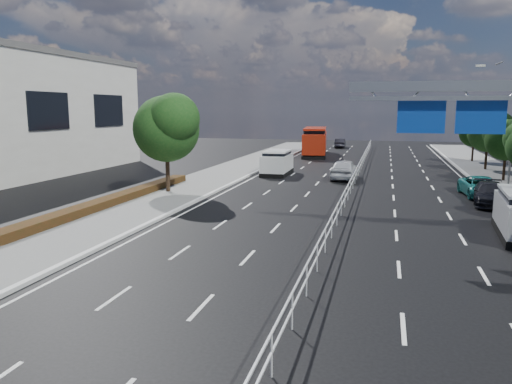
% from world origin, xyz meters
% --- Properties ---
extents(ground, '(160.00, 160.00, 0.00)m').
position_xyz_m(ground, '(0.00, 0.00, 0.00)').
color(ground, black).
rests_on(ground, ground).
extents(kerb_near, '(0.25, 140.00, 0.15)m').
position_xyz_m(kerb_near, '(-9.00, 0.00, 0.07)').
color(kerb_near, silver).
rests_on(kerb_near, ground).
extents(median_fence, '(0.05, 85.00, 1.02)m').
position_xyz_m(median_fence, '(0.00, 22.50, 0.53)').
color(median_fence, silver).
rests_on(median_fence, ground).
extents(hedge_near, '(1.00, 36.00, 0.44)m').
position_xyz_m(hedge_near, '(-13.30, 5.00, 0.36)').
color(hedge_near, black).
rests_on(hedge_near, sidewalk_near).
extents(overhead_gantry, '(10.24, 0.38, 7.45)m').
position_xyz_m(overhead_gantry, '(6.74, 10.05, 5.61)').
color(overhead_gantry, gray).
rests_on(overhead_gantry, ground).
extents(streetlight_far, '(2.78, 2.40, 9.00)m').
position_xyz_m(streetlight_far, '(10.50, 26.00, 5.21)').
color(streetlight_far, gray).
rests_on(streetlight_far, ground).
extents(near_tree_back, '(4.84, 4.51, 6.69)m').
position_xyz_m(near_tree_back, '(-11.94, 17.97, 4.61)').
color(near_tree_back, black).
rests_on(near_tree_back, ground).
extents(far_tree_f, '(3.52, 3.28, 5.02)m').
position_xyz_m(far_tree_f, '(11.24, 29.48, 3.49)').
color(far_tree_f, black).
rests_on(far_tree_f, ground).
extents(far_tree_g, '(3.96, 3.69, 5.45)m').
position_xyz_m(far_tree_g, '(11.25, 36.98, 3.75)').
color(far_tree_g, black).
rests_on(far_tree_g, ground).
extents(far_tree_h, '(3.41, 3.18, 4.91)m').
position_xyz_m(far_tree_h, '(11.24, 44.48, 3.42)').
color(far_tree_h, black).
rests_on(far_tree_h, ground).
extents(white_minivan, '(2.15, 4.88, 2.11)m').
position_xyz_m(white_minivan, '(-6.91, 29.41, 1.04)').
color(white_minivan, black).
rests_on(white_minivan, ground).
extents(red_bus, '(3.88, 11.55, 3.38)m').
position_xyz_m(red_bus, '(-6.27, 48.61, 1.76)').
color(red_bus, black).
rests_on(red_bus, ground).
extents(near_car_silver, '(2.08, 4.89, 1.65)m').
position_xyz_m(near_car_silver, '(-1.00, 27.89, 0.82)').
color(near_car_silver, '#B6B8BE').
rests_on(near_car_silver, ground).
extents(near_car_dark, '(1.52, 4.09, 1.34)m').
position_xyz_m(near_car_dark, '(-4.34, 61.76, 0.67)').
color(near_car_dark, black).
rests_on(near_car_dark, ground).
extents(parked_car_teal, '(2.54, 4.87, 1.31)m').
position_xyz_m(parked_car_teal, '(8.30, 21.78, 0.65)').
color(parked_car_teal, '#176B67').
rests_on(parked_car_teal, ground).
extents(parked_car_dark, '(2.32, 4.74, 1.33)m').
position_xyz_m(parked_car_dark, '(8.30, 19.00, 0.66)').
color(parked_car_dark, black).
rests_on(parked_car_dark, ground).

